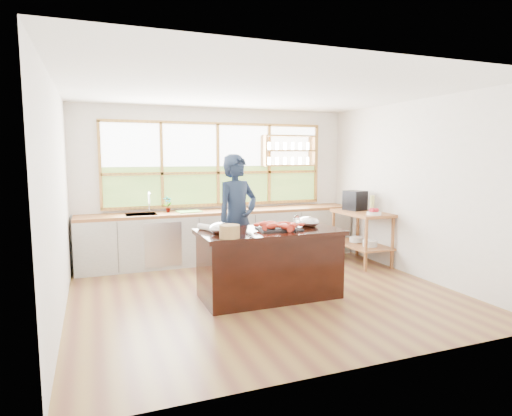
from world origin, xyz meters
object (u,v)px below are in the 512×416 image
island (269,263)px  wicker_basket (230,231)px  espresso_machine (355,200)px  cook (237,220)px

island → wicker_basket: 0.90m
espresso_machine → wicker_basket: size_ratio=1.43×
wicker_basket → island: bearing=27.2°
island → espresso_machine: espresso_machine is taller
espresso_machine → wicker_basket: 3.29m
cook → espresso_machine: (2.39, 0.61, 0.13)m
espresso_machine → wicker_basket: espresso_machine is taller
cook → espresso_machine: 2.47m
island → espresso_machine: (2.19, 1.33, 0.62)m
cook → wicker_basket: size_ratio=7.81×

